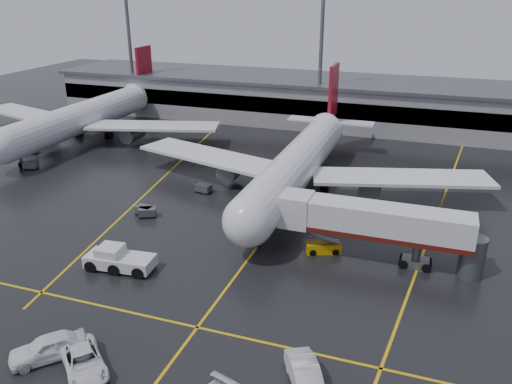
% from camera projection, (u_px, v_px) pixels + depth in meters
% --- Properties ---
extents(ground, '(220.00, 220.00, 0.00)m').
position_uv_depth(ground, '(278.00, 220.00, 61.47)').
color(ground, black).
rests_on(ground, ground).
extents(apron_line_centre, '(0.25, 90.00, 0.02)m').
position_uv_depth(apron_line_centre, '(278.00, 219.00, 61.46)').
color(apron_line_centre, gold).
rests_on(apron_line_centre, ground).
extents(apron_line_stop, '(60.00, 0.25, 0.02)m').
position_uv_depth(apron_line_stop, '(197.00, 327.00, 42.21)').
color(apron_line_stop, gold).
rests_on(apron_line_stop, ground).
extents(apron_line_left, '(9.99, 69.35, 0.02)m').
position_uv_depth(apron_line_left, '(168.00, 173.00, 76.38)').
color(apron_line_left, gold).
rests_on(apron_line_left, ground).
extents(apron_line_right, '(7.57, 69.64, 0.02)m').
position_uv_depth(apron_line_right, '(440.00, 208.00, 64.67)').
color(apron_line_right, gold).
rests_on(apron_line_right, ground).
extents(terminal, '(122.00, 19.00, 8.60)m').
position_uv_depth(terminal, '(350.00, 102.00, 101.80)').
color(terminal, gray).
rests_on(terminal, ground).
extents(light_mast_left, '(3.00, 1.20, 25.45)m').
position_uv_depth(light_mast_left, '(130.00, 43.00, 106.70)').
color(light_mast_left, '#595B60').
rests_on(light_mast_left, ground).
extents(light_mast_mid, '(3.00, 1.20, 25.45)m').
position_uv_depth(light_mast_mid, '(321.00, 51.00, 94.37)').
color(light_mast_mid, '#595B60').
rests_on(light_mast_mid, ground).
extents(main_airliner, '(48.80, 45.60, 14.10)m').
position_uv_depth(main_airliner, '(300.00, 161.00, 68.39)').
color(main_airliner, silver).
rests_on(main_airliner, ground).
extents(second_airliner, '(48.80, 45.60, 14.10)m').
position_uv_depth(second_airliner, '(87.00, 116.00, 91.84)').
color(second_airliner, silver).
rests_on(second_airliner, ground).
extents(jet_bridge, '(19.90, 3.40, 6.05)m').
position_uv_depth(jet_bridge, '(376.00, 224.00, 51.09)').
color(jet_bridge, silver).
rests_on(jet_bridge, ground).
extents(pushback_tractor, '(6.91, 3.41, 2.39)m').
position_uv_depth(pushback_tractor, '(118.00, 260.00, 50.61)').
color(pushback_tractor, silver).
rests_on(pushback_tractor, ground).
extents(belt_loader, '(3.84, 2.70, 2.24)m').
position_uv_depth(belt_loader, '(323.00, 247.00, 53.89)').
color(belt_loader, '#C99509').
rests_on(belt_loader, ground).
extents(service_van_a, '(6.08, 5.84, 1.60)m').
position_uv_depth(service_van_a, '(83.00, 361.00, 37.23)').
color(service_van_a, white).
rests_on(service_van_a, ground).
extents(service_van_c, '(4.32, 5.65, 1.79)m').
position_uv_depth(service_van_c, '(306.00, 377.00, 35.64)').
color(service_van_c, silver).
rests_on(service_van_c, ground).
extents(service_van_d, '(5.40, 5.55, 1.88)m').
position_uv_depth(service_van_d, '(48.00, 347.00, 38.46)').
color(service_van_d, white).
rests_on(service_van_d, ground).
extents(baggage_cart_a, '(2.37, 2.04, 1.12)m').
position_uv_depth(baggage_cart_a, '(147.00, 212.00, 62.01)').
color(baggage_cart_a, '#595B60').
rests_on(baggage_cart_a, ground).
extents(baggage_cart_b, '(2.13, 1.52, 1.12)m').
position_uv_depth(baggage_cart_b, '(144.00, 210.00, 62.57)').
color(baggage_cart_b, '#595B60').
rests_on(baggage_cart_b, ground).
extents(baggage_cart_c, '(2.19, 1.61, 1.12)m').
position_uv_depth(baggage_cart_c, '(204.00, 188.00, 69.24)').
color(baggage_cart_c, '#595B60').
rests_on(baggage_cart_c, ground).
extents(baggage_cart_d, '(2.32, 1.90, 1.12)m').
position_uv_depth(baggage_cart_d, '(30.00, 150.00, 84.99)').
color(baggage_cart_d, '#595B60').
rests_on(baggage_cart_d, ground).
extents(baggage_cart_e, '(2.34, 1.95, 1.12)m').
position_uv_depth(baggage_cart_e, '(31.00, 165.00, 78.05)').
color(baggage_cart_e, '#595B60').
rests_on(baggage_cart_e, ground).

